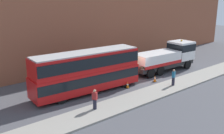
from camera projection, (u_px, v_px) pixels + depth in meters
ground_plane at (134, 80)px, 29.02m from camera, size 120.00×120.00×0.00m
near_kerb at (164, 89)px, 25.90m from camera, size 60.00×2.80×0.15m
building_facade at (93, 4)px, 32.58m from camera, size 60.00×1.50×16.00m
recovery_tow_truck at (166, 57)px, 32.19m from camera, size 10.21×3.20×3.67m
double_decker_bus at (87, 70)px, 24.70m from camera, size 11.15×3.24×4.06m
pedestrian_onlooker at (95, 100)px, 20.93m from camera, size 0.41×0.47×1.71m
pedestrian_bystander at (173, 77)px, 26.57m from camera, size 0.46×0.38×1.71m
traffic_cone_near_bus at (128, 85)px, 26.28m from camera, size 0.36×0.36×0.72m
traffic_cone_midway at (155, 79)px, 28.21m from camera, size 0.36×0.36×0.72m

